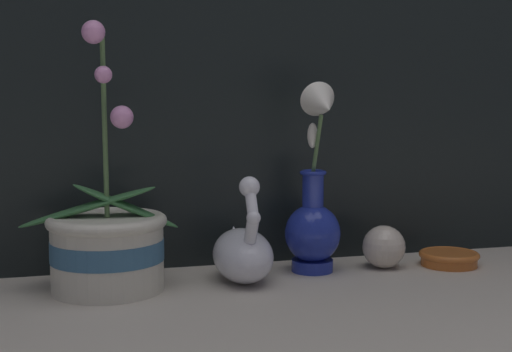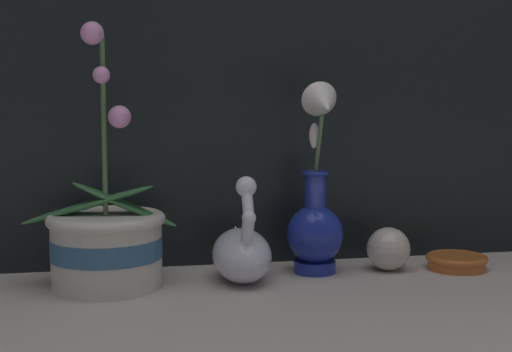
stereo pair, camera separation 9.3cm
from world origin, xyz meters
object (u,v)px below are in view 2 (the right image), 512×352
(orchid_potted_plant, at_px, (107,241))
(amber_dish, at_px, (457,261))
(glass_sphere, at_px, (388,249))
(swan_figurine, at_px, (242,251))
(blue_vase, at_px, (316,213))

(orchid_potted_plant, distance_m, amber_dish, 0.62)
(glass_sphere, relative_size, amber_dish, 0.71)
(swan_figurine, height_order, blue_vase, blue_vase)
(swan_figurine, distance_m, amber_dish, 0.40)
(blue_vase, bearing_deg, orchid_potted_plant, -176.03)
(blue_vase, relative_size, amber_dish, 3.04)
(amber_dish, bearing_deg, swan_figurine, -178.24)
(swan_figurine, bearing_deg, glass_sphere, 5.68)
(swan_figurine, relative_size, amber_dish, 1.67)
(glass_sphere, bearing_deg, amber_dish, -6.78)
(orchid_potted_plant, bearing_deg, glass_sphere, 2.52)
(orchid_potted_plant, height_order, swan_figurine, orchid_potted_plant)
(blue_vase, distance_m, amber_dish, 0.28)
(swan_figurine, height_order, amber_dish, swan_figurine)
(blue_vase, height_order, amber_dish, blue_vase)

